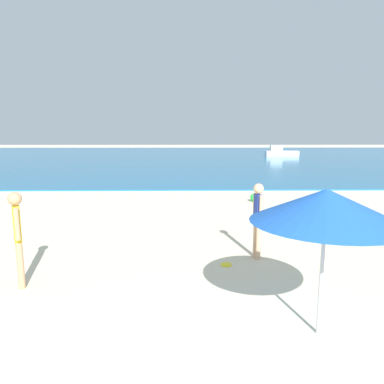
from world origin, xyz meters
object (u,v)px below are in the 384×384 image
beach_ball (255,197)px  person_distant (18,234)px  frisbee (226,265)px  beach_umbrella (326,206)px  person_standing (258,216)px  boat_far (281,152)px

beach_ball → person_distant: bearing=-126.1°
frisbee → beach_umbrella: (0.95, -2.44, 1.74)m
person_distant → beach_umbrella: (4.66, -1.49, 0.79)m
person_standing → person_distant: person_distant is taller
person_standing → frisbee: size_ratio=7.33×
person_standing → beach_ball: bearing=-25.4°
frisbee → beach_ball: 7.05m
person_distant → beach_umbrella: 4.95m
person_standing → beach_umbrella: (0.25, -2.85, 0.82)m
beach_umbrella → person_distant: bearing=162.3°
person_distant → beach_ball: (5.63, 7.73, -0.79)m
frisbee → beach_ball: (1.93, 6.78, 0.16)m
person_standing → boat_far: person_standing is taller
person_distant → boat_far: bearing=130.9°
person_standing → beach_umbrella: 2.97m
person_standing → frisbee: (-0.70, -0.41, -0.92)m
person_standing → frisbee: person_standing is taller
frisbee → person_standing: bearing=30.2°
person_standing → beach_ball: person_standing is taller
beach_ball → beach_umbrella: beach_umbrella is taller
person_distant → frisbee: bearing=76.7°
person_standing → person_distant: bearing=92.6°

